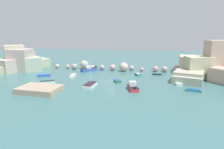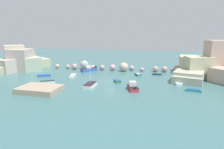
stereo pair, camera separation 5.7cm
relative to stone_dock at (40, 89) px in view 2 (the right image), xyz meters
The scene contains 16 objects.
cove_water 16.67m from the stone_dock, 41.41° to the left, with size 160.00×160.00×0.00m, color #3D6B6D.
cliff_headland_left 28.41m from the stone_dock, 131.37° to the left, with size 15.31×21.60×7.92m.
cliff_headland_right 44.91m from the stone_dock, 26.71° to the left, with size 24.12×20.65×9.97m.
rock_breakwater 27.94m from the stone_dock, 65.26° to the left, with size 40.34×4.77×2.74m.
stone_dock is the anchor object (origin of this frame).
moored_boat_0 32.07m from the stone_dock, 11.14° to the left, with size 3.27×1.75×0.55m.
moored_boat_1 22.95m from the stone_dock, 80.64° to the left, with size 4.75×5.04×1.73m.
moored_boat_2 31.07m from the stone_dock, 22.07° to the left, with size 2.02×3.46×0.55m.
moored_boat_3 10.81m from the stone_dock, 32.84° to the left, with size 2.27×4.67×6.09m.
moored_boat_4 6.65m from the stone_dock, 105.06° to the left, with size 3.64×2.62×0.70m.
moored_boat_5 18.01m from the stone_dock, 35.92° to the left, with size 2.21×2.63×0.59m.
moored_boat_6 19.49m from the stone_dock, 15.26° to the left, with size 2.94×4.39×1.72m.
moored_boat_7 27.06m from the stone_dock, 45.06° to the left, with size 2.16×2.68×0.58m.
moored_boat_8 14.43m from the stone_dock, 83.59° to the left, with size 2.04×4.44×0.64m.
moored_boat_9 32.33m from the stone_dock, 41.00° to the left, with size 2.68×1.32×0.47m.
moored_boat_10 15.14m from the stone_dock, 115.67° to the left, with size 3.80×2.62×0.53m.
Camera 2 is at (9.54, -47.61, 12.58)m, focal length 32.33 mm.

